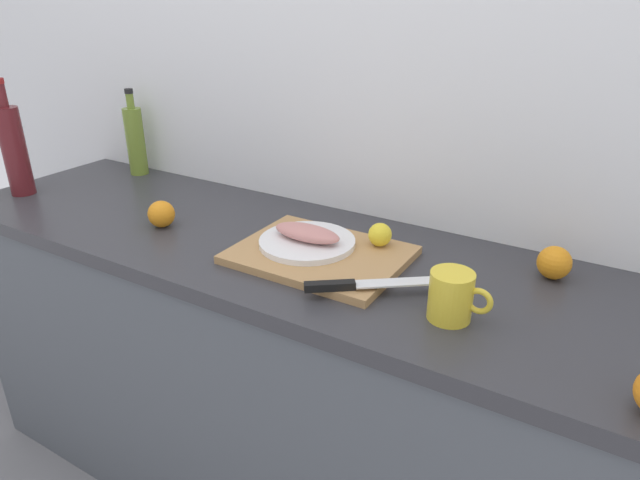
% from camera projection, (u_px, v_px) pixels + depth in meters
% --- Properties ---
extents(back_wall, '(3.20, 0.05, 2.50)m').
position_uv_depth(back_wall, '(329.00, 88.00, 1.59)').
color(back_wall, white).
rests_on(back_wall, ground_plane).
extents(kitchen_counter, '(2.00, 0.60, 0.90)m').
position_uv_depth(kitchen_counter, '(272.00, 377.00, 1.67)').
color(kitchen_counter, '#4C5159').
rests_on(kitchen_counter, ground_plane).
extents(cutting_board, '(0.41, 0.31, 0.02)m').
position_uv_depth(cutting_board, '(320.00, 255.00, 1.37)').
color(cutting_board, tan).
rests_on(cutting_board, kitchen_counter).
extents(white_plate, '(0.24, 0.24, 0.01)m').
position_uv_depth(white_plate, '(307.00, 242.00, 1.40)').
color(white_plate, white).
rests_on(white_plate, cutting_board).
extents(fish_fillet, '(0.18, 0.08, 0.04)m').
position_uv_depth(fish_fillet, '(307.00, 233.00, 1.39)').
color(fish_fillet, tan).
rests_on(fish_fillet, white_plate).
extents(chef_knife, '(0.25, 0.20, 0.02)m').
position_uv_depth(chef_knife, '(354.00, 285.00, 1.20)').
color(chef_knife, silver).
rests_on(chef_knife, cutting_board).
extents(lemon_0, '(0.06, 0.06, 0.06)m').
position_uv_depth(lemon_0, '(380.00, 235.00, 1.39)').
color(lemon_0, yellow).
rests_on(lemon_0, cutting_board).
extents(olive_oil_bottle, '(0.06, 0.06, 0.30)m').
position_uv_depth(olive_oil_bottle, '(135.00, 140.00, 1.96)').
color(olive_oil_bottle, olive).
rests_on(olive_oil_bottle, kitchen_counter).
extents(wine_bottle, '(0.07, 0.07, 0.36)m').
position_uv_depth(wine_bottle, '(14.00, 149.00, 1.76)').
color(wine_bottle, '#59191E').
rests_on(wine_bottle, kitchen_counter).
extents(coffee_mug_0, '(0.13, 0.09, 0.10)m').
position_uv_depth(coffee_mug_0, '(452.00, 296.00, 1.11)').
color(coffee_mug_0, yellow).
rests_on(coffee_mug_0, kitchen_counter).
extents(orange_0, '(0.08, 0.08, 0.08)m').
position_uv_depth(orange_0, '(554.00, 263.00, 1.27)').
color(orange_0, orange).
rests_on(orange_0, kitchen_counter).
extents(orange_1, '(0.07, 0.07, 0.07)m').
position_uv_depth(orange_1, '(161.00, 214.00, 1.55)').
color(orange_1, orange).
rests_on(orange_1, kitchen_counter).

